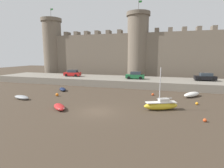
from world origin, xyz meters
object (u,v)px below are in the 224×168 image
Objects in this scene: car_quay_centre_east at (135,75)px; car_quay_east at (72,73)px; mooring_buoy_near_channel at (205,120)px; mooring_buoy_mid_mud at (57,95)px; mooring_buoy_near_shore at (197,103)px; car_quay_west at (205,77)px; sailboat_midflat_right at (161,105)px; rowboat_midflat_centre at (192,94)px; rowboat_foreground_centre at (63,89)px; rowboat_midflat_left at (22,97)px; mooring_buoy_off_centre at (153,94)px; rowboat_foreground_left at (59,107)px.

car_quay_centre_east is 15.88m from car_quay_east.
mooring_buoy_mid_mud is at bearing 165.22° from mooring_buoy_near_channel.
car_quay_east is at bearing 153.11° from mooring_buoy_near_shore.
mooring_buoy_near_shore is at bearing -104.46° from car_quay_west.
car_quay_centre_east is at bearing -174.86° from car_quay_west.
mooring_buoy_near_channel is at bearing -33.62° from sailboat_midflat_right.
rowboat_midflat_centre is 7.47× the size of mooring_buoy_mid_mud.
car_quay_west is at bearing 22.51° from rowboat_foreground_centre.
rowboat_foreground_centre is 7.76× the size of mooring_buoy_near_channel.
rowboat_midflat_left is 6.50× the size of mooring_buoy_mid_mud.
mooring_buoy_near_shore is at bearing 9.79° from rowboat_midflat_left.
car_quay_centre_east is at bearing 142.67° from rowboat_midflat_centre.
rowboat_midflat_left is at bearing -130.30° from car_quay_centre_east.
sailboat_midflat_right reaches higher than rowboat_midflat_centre.
rowboat_midflat_centre is at bearing -17.88° from car_quay_east.
mooring_buoy_off_centre is 14.36m from car_quay_west.
rowboat_midflat_left is at bearing -107.36° from rowboat_foreground_centre.
car_quay_east is (-26.49, 13.43, 2.09)m from mooring_buoy_near_shore.
car_quay_centre_east is 14.35m from car_quay_west.
car_quay_centre_east is 1.00× the size of car_quay_west.
mooring_buoy_near_shore is (0.02, -4.89, -0.22)m from rowboat_midflat_centre.
car_quay_centre_east reaches higher than rowboat_midflat_centre.
mooring_buoy_off_centre is at bearing 101.03° from sailboat_midflat_right.
car_quay_centre_east is (14.71, 17.34, 1.97)m from rowboat_midflat_left.
car_quay_centre_east reaches higher than mooring_buoy_near_shore.
rowboat_foreground_centre is 15.84m from car_quay_centre_east.
car_quay_east is at bearing 115.11° from rowboat_foreground_left.
mooring_buoy_mid_mud is at bearing -68.68° from rowboat_foreground_centre.
rowboat_midflat_centre is 20.68m from rowboat_foreground_left.
rowboat_foreground_centre is 4.57m from mooring_buoy_mid_mud.
car_quay_west is (26.62, 11.03, 1.98)m from rowboat_foreground_centre.
rowboat_foreground_centre is 10.98m from car_quay_east.
car_quay_east is 1.00× the size of car_quay_west.
car_quay_east reaches higher than mooring_buoy_off_centre.
sailboat_midflat_right is 5.94m from mooring_buoy_near_shore.
car_quay_east reaches higher than rowboat_midflat_centre.
mooring_buoy_off_centre is at bearing 147.01° from mooring_buoy_near_shore.
rowboat_foreground_centre is 11.98m from rowboat_foreground_left.
rowboat_foreground_centre reaches higher than mooring_buoy_off_centre.
mooring_buoy_near_shore is 14.87m from car_quay_west.
rowboat_foreground_left is 8.88m from rowboat_midflat_left.
rowboat_foreground_left reaches higher than rowboat_foreground_centre.
rowboat_foreground_left is 18.30m from mooring_buoy_near_shore.
rowboat_midflat_left is 20.91m from mooring_buoy_off_centre.
car_quay_east reaches higher than rowboat_foreground_left.
car_quay_west is at bearing 68.48° from rowboat_midflat_centre.
mooring_buoy_mid_mud is 0.12× the size of car_quay_centre_east.
rowboat_midflat_centre is at bearing 8.39° from mooring_buoy_off_centre.
rowboat_foreground_left is 7.37× the size of mooring_buoy_off_centre.
rowboat_foreground_centre is at bearing 111.32° from mooring_buoy_mid_mud.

